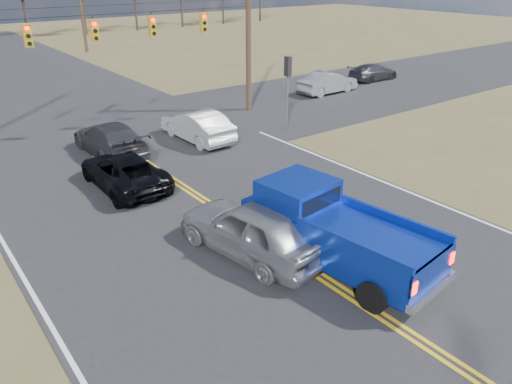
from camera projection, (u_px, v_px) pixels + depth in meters
ground at (383, 318)px, 12.59m from camera, size 160.00×160.00×0.00m
road_main at (185, 189)px, 19.85m from camera, size 14.00×120.00×0.02m
road_cross at (108, 138)px, 25.67m from camera, size 120.00×12.00×0.02m
signal_gantry at (107, 36)px, 23.69m from camera, size 19.60×4.83×10.00m
utility_poles at (102, 34)px, 22.77m from camera, size 19.60×58.32×10.00m
treeline at (39, 9)px, 29.81m from camera, size 87.00×117.80×7.40m
pickup_truck at (333, 230)px, 14.48m from camera, size 3.01×6.25×2.26m
silver_suv at (252, 229)px, 15.03m from camera, size 2.82×5.34×1.73m
black_suv at (124, 171)px, 19.76m from camera, size 2.30×4.91×1.36m
white_car_queue at (197, 125)px, 25.03m from camera, size 1.76×4.75×1.55m
dgrey_car_queue at (110, 139)px, 23.09m from camera, size 2.28×5.35×1.54m
cross_car_east_near at (327, 83)px, 34.30m from camera, size 1.72×4.58×1.49m
cross_car_east_far at (373, 72)px, 38.24m from camera, size 1.79×4.36×1.26m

